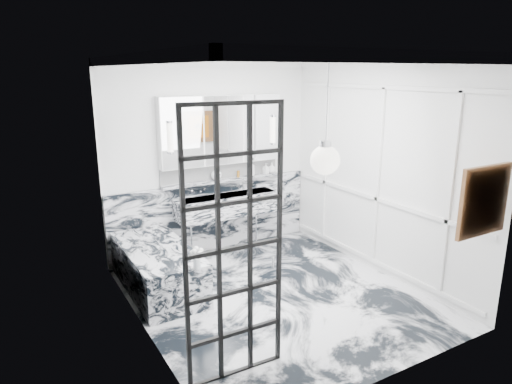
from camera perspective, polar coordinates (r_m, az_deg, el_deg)
floor at (r=5.71m, az=2.47°, el=-12.76°), size 3.60×3.60×0.00m
ceiling at (r=5.06m, az=2.84°, el=16.61°), size 3.60×3.60×0.00m
wall_back at (r=6.76m, az=-5.65°, el=4.18°), size 3.60×0.00×3.60m
wall_front at (r=3.88m, az=17.18°, el=-4.54°), size 3.60×0.00×3.60m
wall_left at (r=4.57m, az=-14.50°, el=-1.42°), size 0.00×3.60×3.60m
wall_right at (r=6.20m, az=15.20°, el=2.76°), size 0.00×3.60×3.60m
marble_clad_back at (r=6.95m, az=-5.38°, el=-2.96°), size 3.18×0.05×1.05m
marble_clad_left at (r=4.59m, az=-14.27°, el=-2.11°), size 0.02×3.56×2.68m
panel_molding at (r=6.21m, az=15.01°, el=1.84°), size 0.03×3.40×2.30m
soap_bottle_a at (r=7.00m, az=-0.50°, el=2.96°), size 0.11×0.11×0.22m
soap_bottle_b at (r=7.13m, az=1.24°, el=2.96°), size 0.09×0.09×0.17m
soap_bottle_c at (r=7.19m, az=1.97°, el=3.04°), size 0.17×0.17×0.16m
face_pot at (r=6.74m, az=-4.99°, el=2.13°), size 0.16×0.16×0.16m
amber_bottle at (r=6.90m, az=-2.23°, el=2.27°), size 0.04×0.04×0.10m
flower_vase at (r=5.09m, az=-7.38°, el=-8.82°), size 0.08×0.08×0.12m
crittall_door at (r=3.86m, az=-2.69°, el=-7.05°), size 0.88×0.06×2.41m
artwork at (r=4.80m, az=26.62°, el=-1.00°), size 0.58×0.06×0.58m
pendant_light at (r=4.00m, az=8.62°, el=3.95°), size 0.26×0.26×0.26m
trough_sink at (r=6.76m, az=-3.48°, el=-1.61°), size 1.60×0.45×0.30m
ledge at (r=6.82m, az=-4.15°, el=1.47°), size 1.90×0.14×0.04m
subway_tile at (r=6.84m, az=-4.40°, el=2.68°), size 1.90×0.03×0.23m
mirror_cabinet at (r=6.69m, az=-4.29°, el=7.75°), size 1.90×0.16×1.00m
sconce_left at (r=6.29m, az=-10.67°, el=6.72°), size 0.07×0.07×0.40m
sconce_right at (r=7.01m, az=2.16°, el=7.77°), size 0.07×0.07×0.40m
bathtub at (r=5.88m, az=-12.20°, el=-9.27°), size 0.75×1.65×0.55m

